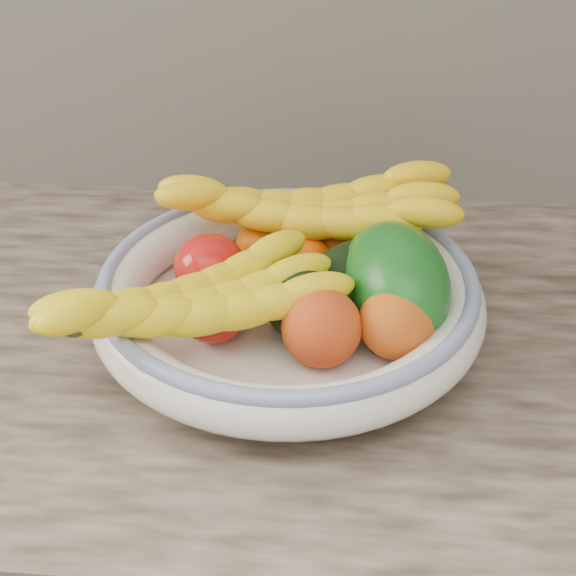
# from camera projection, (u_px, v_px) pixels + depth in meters

# --- Properties ---
(fruit_bowl) EXTENTS (0.39, 0.39, 0.08)m
(fruit_bowl) POSITION_uv_depth(u_px,v_px,m) (288.00, 298.00, 0.88)
(fruit_bowl) COLOR silver
(fruit_bowl) RESTS_ON kitchen_counter
(clementine_back_left) EXTENTS (0.06, 0.06, 0.05)m
(clementine_back_left) POSITION_uv_depth(u_px,v_px,m) (260.00, 243.00, 0.95)
(clementine_back_left) COLOR #E06604
(clementine_back_left) RESTS_ON fruit_bowl
(clementine_back_right) EXTENTS (0.07, 0.07, 0.05)m
(clementine_back_right) POSITION_uv_depth(u_px,v_px,m) (335.00, 243.00, 0.95)
(clementine_back_right) COLOR #FF6005
(clementine_back_right) RESTS_ON fruit_bowl
(clementine_back_mid) EXTENTS (0.06, 0.06, 0.05)m
(clementine_back_mid) POSITION_uv_depth(u_px,v_px,m) (308.00, 259.00, 0.93)
(clementine_back_mid) COLOR #FA5605
(clementine_back_mid) RESTS_ON fruit_bowl
(tomato_left) EXTENTS (0.08, 0.08, 0.07)m
(tomato_left) POSITION_uv_depth(u_px,v_px,m) (210.00, 267.00, 0.90)
(tomato_left) COLOR red
(tomato_left) RESTS_ON fruit_bowl
(tomato_near_left) EXTENTS (0.09, 0.09, 0.06)m
(tomato_near_left) POSITION_uv_depth(u_px,v_px,m) (213.00, 309.00, 0.84)
(tomato_near_left) COLOR #C00D06
(tomato_near_left) RESTS_ON fruit_bowl
(avocado_center) EXTENTS (0.09, 0.12, 0.07)m
(avocado_center) POSITION_uv_depth(u_px,v_px,m) (299.00, 299.00, 0.85)
(avocado_center) COLOR black
(avocado_center) RESTS_ON fruit_bowl
(avocado_right) EXTENTS (0.12, 0.12, 0.07)m
(avocado_right) POSITION_uv_depth(u_px,v_px,m) (351.00, 277.00, 0.88)
(avocado_right) COLOR black
(avocado_right) RESTS_ON fruit_bowl
(green_mango) EXTENTS (0.16, 0.18, 0.13)m
(green_mango) POSITION_uv_depth(u_px,v_px,m) (395.00, 283.00, 0.85)
(green_mango) COLOR #0F5113
(green_mango) RESTS_ON fruit_bowl
(peach_front) EXTENTS (0.09, 0.09, 0.07)m
(peach_front) POSITION_uv_depth(u_px,v_px,m) (322.00, 328.00, 0.80)
(peach_front) COLOR orange
(peach_front) RESTS_ON fruit_bowl
(peach_right) EXTENTS (0.07, 0.07, 0.07)m
(peach_right) POSITION_uv_depth(u_px,v_px,m) (397.00, 322.00, 0.81)
(peach_right) COLOR orange
(peach_right) RESTS_ON fruit_bowl
(banana_bunch_back) EXTENTS (0.34, 0.14, 0.09)m
(banana_bunch_back) POSITION_uv_depth(u_px,v_px,m) (306.00, 217.00, 0.93)
(banana_bunch_back) COLOR yellow
(banana_bunch_back) RESTS_ON fruit_bowl
(banana_bunch_front) EXTENTS (0.32, 0.26, 0.08)m
(banana_bunch_front) POSITION_uv_depth(u_px,v_px,m) (193.00, 310.00, 0.80)
(banana_bunch_front) COLOR yellow
(banana_bunch_front) RESTS_ON fruit_bowl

